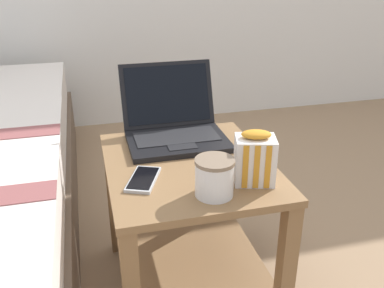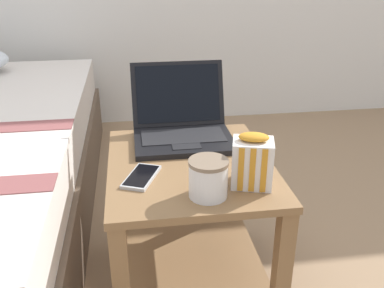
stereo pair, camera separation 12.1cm
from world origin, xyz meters
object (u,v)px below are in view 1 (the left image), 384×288
(snack_bag, at_px, (255,158))
(cell_phone, at_px, (143,179))
(laptop, at_px, (174,125))
(mug_front_left, at_px, (215,175))

(snack_bag, distance_m, cell_phone, 0.31)
(laptop, height_order, mug_front_left, laptop)
(laptop, xyz_separation_m, snack_bag, (0.14, -0.35, 0.02))
(mug_front_left, bearing_deg, snack_bag, 16.75)
(laptop, bearing_deg, mug_front_left, -86.92)
(laptop, xyz_separation_m, mug_front_left, (0.02, -0.39, 0.01))
(laptop, distance_m, cell_phone, 0.31)
(cell_phone, bearing_deg, snack_bag, -15.17)
(snack_bag, bearing_deg, laptop, 112.58)
(snack_bag, height_order, cell_phone, snack_bag)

